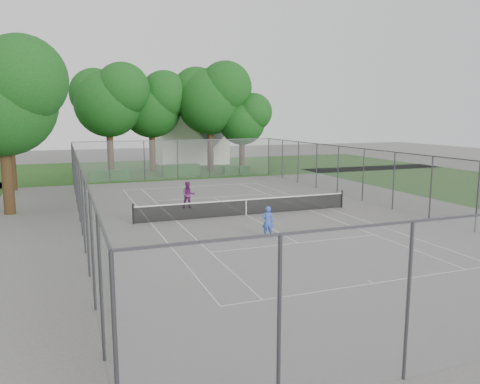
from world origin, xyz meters
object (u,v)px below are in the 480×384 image
object	(u,v)px
house	(190,130)
tennis_net	(246,206)
woman_player	(188,195)
girl_player	(268,222)

from	to	relation	value
house	tennis_net	bearing A→B (deg)	-98.78
tennis_net	house	world-z (taller)	house
house	woman_player	distance (m)	28.38
woman_player	house	bearing A→B (deg)	80.82
girl_player	house	bearing A→B (deg)	-81.86
woman_player	tennis_net	bearing A→B (deg)	-44.93
tennis_net	woman_player	world-z (taller)	woman_player
girl_player	tennis_net	bearing A→B (deg)	-82.71
house	girl_player	world-z (taller)	house
tennis_net	girl_player	bearing A→B (deg)	-99.77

